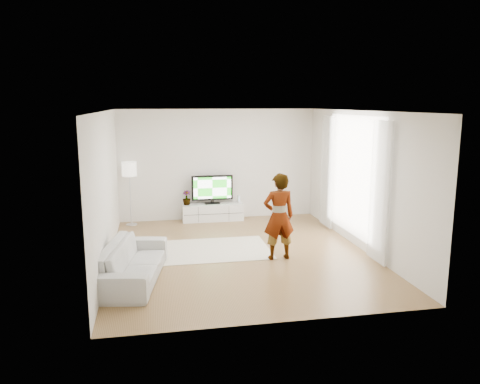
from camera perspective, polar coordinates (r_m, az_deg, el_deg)
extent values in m
plane|color=olive|center=(9.37, -0.01, -7.54)|extent=(6.00, 6.00, 0.00)
plane|color=white|center=(8.89, -0.01, 9.85)|extent=(6.00, 6.00, 0.00)
cube|color=silver|center=(8.91, -16.01, 0.38)|extent=(0.02, 6.00, 2.80)
cube|color=silver|center=(9.79, 14.52, 1.37)|extent=(0.02, 6.00, 2.80)
cube|color=silver|center=(11.95, -2.69, 3.36)|extent=(5.00, 0.02, 2.80)
cube|color=silver|center=(6.17, 5.21, -3.80)|extent=(5.00, 0.02, 2.80)
cube|color=white|center=(10.05, 13.71, 1.93)|extent=(0.01, 2.60, 2.50)
cube|color=white|center=(8.88, 16.65, -0.02)|extent=(0.04, 0.70, 2.60)
cube|color=white|center=(11.21, 10.59, 2.44)|extent=(0.04, 0.70, 2.60)
cube|color=white|center=(11.91, -3.35, -2.46)|extent=(1.54, 0.43, 0.43)
cube|color=black|center=(11.70, -3.21, -2.71)|extent=(1.49, 0.00, 0.01)
cube|color=black|center=(11.66, -5.09, -2.78)|extent=(0.01, 0.00, 0.38)
cube|color=black|center=(11.75, -1.36, -2.63)|extent=(0.01, 0.00, 0.38)
cube|color=black|center=(11.89, -3.38, -1.37)|extent=(0.37, 0.20, 0.02)
cube|color=black|center=(11.88, -3.39, -1.15)|extent=(0.07, 0.05, 0.07)
cube|color=black|center=(11.81, -3.41, 0.52)|extent=(1.04, 0.06, 0.63)
cube|color=green|center=(11.78, -3.39, 0.50)|extent=(0.95, 0.01, 0.54)
cube|color=white|center=(11.94, -0.17, -0.84)|extent=(0.06, 0.15, 0.20)
cube|color=#4CB2FF|center=(11.87, -0.10, -0.83)|extent=(0.01, 0.00, 0.11)
imported|color=#3F7238|center=(11.76, -6.53, -0.70)|extent=(0.24, 0.24, 0.36)
cube|color=beige|center=(9.62, -3.20, -7.03)|extent=(2.25, 1.63, 0.01)
imported|color=#334772|center=(8.87, 4.75, -2.98)|extent=(0.62, 0.42, 1.66)
imported|color=beige|center=(8.16, -12.92, -8.29)|extent=(1.22, 2.29, 0.64)
cylinder|color=silver|center=(11.82, -13.07, -3.87)|extent=(0.27, 0.27, 0.02)
cylinder|color=silver|center=(11.68, -13.19, -0.98)|extent=(0.03, 0.03, 1.20)
cylinder|color=white|center=(11.55, -13.36, 2.75)|extent=(0.35, 0.35, 0.34)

